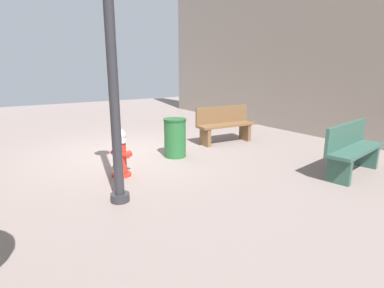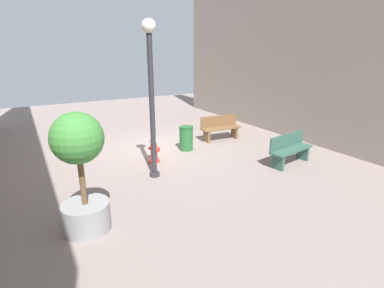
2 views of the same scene
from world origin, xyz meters
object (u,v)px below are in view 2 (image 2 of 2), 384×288
(planter_tree, at_px, (81,167))
(street_lamp, at_px, (151,84))
(bench_near, at_px, (220,128))
(trash_bin, at_px, (186,138))
(fire_hydrant, at_px, (154,149))
(bench_far, at_px, (290,149))

(planter_tree, bearing_deg, street_lamp, -141.25)
(bench_near, height_order, planter_tree, planter_tree)
(street_lamp, relative_size, trash_bin, 4.85)
(fire_hydrant, height_order, bench_far, bench_far)
(fire_hydrant, xyz_separation_m, bench_near, (-3.25, -0.99, 0.05))
(bench_near, height_order, street_lamp, street_lamp)
(planter_tree, height_order, trash_bin, planter_tree)
(bench_far, height_order, trash_bin, bench_far)
(bench_near, bearing_deg, trash_bin, 13.99)
(fire_hydrant, relative_size, street_lamp, 0.21)
(street_lamp, bearing_deg, planter_tree, 38.75)
(fire_hydrant, height_order, street_lamp, street_lamp)
(planter_tree, relative_size, street_lamp, 0.57)
(fire_hydrant, bearing_deg, bench_near, -163.10)
(bench_far, bearing_deg, planter_tree, 5.08)
(bench_far, relative_size, street_lamp, 0.41)
(planter_tree, bearing_deg, trash_bin, -140.65)
(fire_hydrant, bearing_deg, street_lamp, 67.47)
(fire_hydrant, xyz_separation_m, planter_tree, (2.63, 2.82, 0.89))
(bench_far, bearing_deg, street_lamp, -16.70)
(bench_far, bearing_deg, fire_hydrant, -32.25)
(fire_hydrant, distance_m, trash_bin, 1.56)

